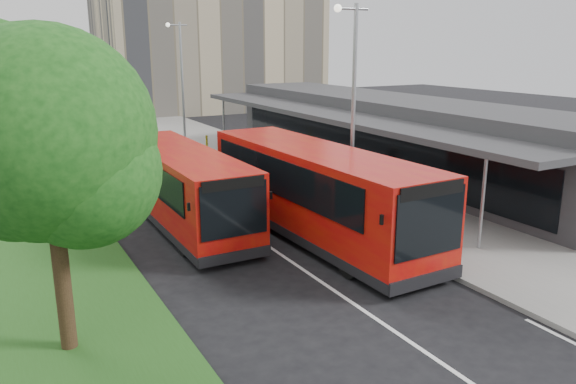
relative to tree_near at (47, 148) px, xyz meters
The scene contains 17 objects.
ground 8.91m from the tree_near, 22.80° to the left, with size 120.00×120.00×0.00m, color black.
pavement 26.77m from the tree_near, 60.44° to the left, with size 5.00×80.00×0.15m, color gray.
grass_verge 23.40m from the tree_near, 89.97° to the left, with size 5.00×80.00×0.10m, color #234F19.
lane_centre_line 19.82m from the tree_near, 68.66° to the left, with size 0.12×70.00×0.01m, color silver.
kerb_dashes 24.69m from the tree_near, 64.83° to the left, with size 0.12×56.00×0.01m.
office_block 49.81m from the tree_near, 64.94° to the left, with size 22.00×12.00×18.00m, color tan.
station_building 21.12m from the tree_near, 31.49° to the left, with size 7.70×26.00×4.00m.
tree_near is the anchor object (origin of this frame).
tree_mid 12.00m from the tree_near, 90.00° to the left, with size 4.65×4.65×7.47m.
lamp_post_near 12.18m from the tree_near, 23.97° to the left, with size 1.44×0.28×8.00m.
lamp_post_far 27.32m from the tree_near, 65.96° to the left, with size 1.44×0.28×8.00m.
bus_main 10.24m from the tree_near, 23.53° to the left, with size 3.17×11.38×3.20m.
bus_second 9.79m from the tree_near, 55.40° to the left, with size 2.77×10.23×2.89m.
litter_bin 17.34m from the tree_near, 43.31° to the left, with size 0.56×0.56×1.01m, color #342015.
bollard 24.83m from the tree_near, 61.86° to the left, with size 0.14×0.14×0.87m, color yellow.
car_near 41.72m from the tree_near, 77.28° to the left, with size 1.26×3.13×1.06m, color #4E160B.
car_far 47.24m from the tree_near, 82.78° to the left, with size 1.29×3.69×1.22m, color navy.
Camera 1 is at (-8.15, -15.36, 6.72)m, focal length 35.00 mm.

